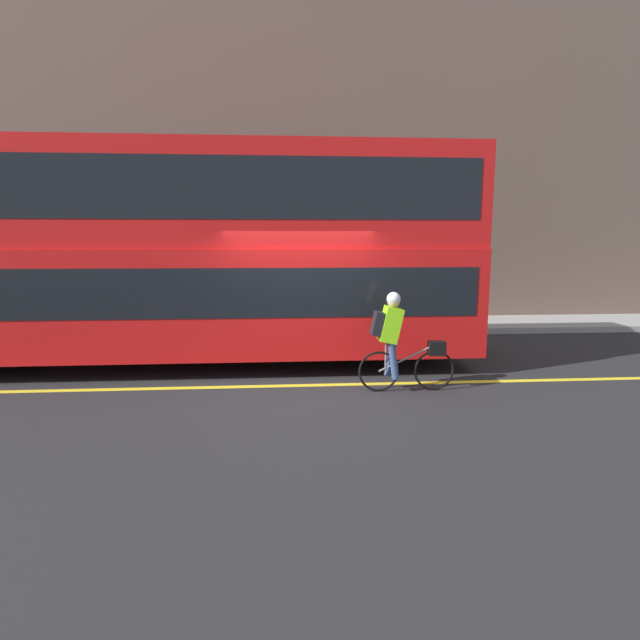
# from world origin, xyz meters

# --- Properties ---
(ground_plane) EXTENTS (80.00, 80.00, 0.00)m
(ground_plane) POSITION_xyz_m (0.00, 0.00, 0.00)
(ground_plane) COLOR #232326
(road_center_line) EXTENTS (50.00, 0.14, 0.01)m
(road_center_line) POSITION_xyz_m (0.00, -0.14, 0.00)
(road_center_line) COLOR yellow
(road_center_line) RESTS_ON ground_plane
(sidewalk_curb) EXTENTS (60.00, 2.12, 0.15)m
(sidewalk_curb) POSITION_xyz_m (0.00, 5.04, 0.08)
(sidewalk_curb) COLOR gray
(sidewalk_curb) RESTS_ON ground_plane
(building_facade) EXTENTS (60.00, 0.30, 9.96)m
(building_facade) POSITION_xyz_m (0.00, 6.25, 4.98)
(building_facade) COLOR brown
(building_facade) RESTS_ON ground_plane
(bus) EXTENTS (10.58, 2.61, 3.98)m
(bus) POSITION_xyz_m (-2.06, 1.50, 2.21)
(bus) COLOR black
(bus) RESTS_ON ground_plane
(cyclist_on_bike) EXTENTS (1.53, 0.32, 1.57)m
(cyclist_on_bike) POSITION_xyz_m (1.48, -0.53, 0.85)
(cyclist_on_bike) COLOR black
(cyclist_on_bike) RESTS_ON ground_plane
(trash_bin) EXTENTS (0.53, 0.53, 0.81)m
(trash_bin) POSITION_xyz_m (-2.63, 4.94, 0.56)
(trash_bin) COLOR #515156
(trash_bin) RESTS_ON sidewalk_curb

